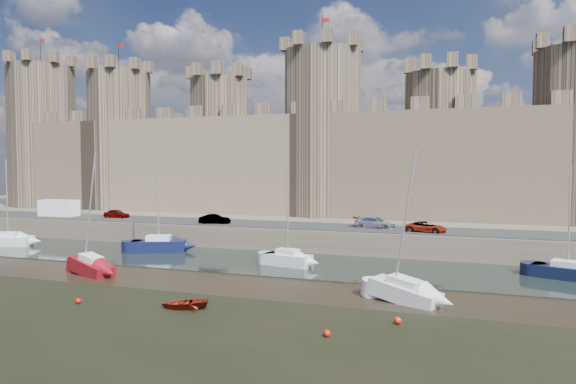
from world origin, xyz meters
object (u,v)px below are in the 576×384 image
Objects in this scene: car_0 at (117,214)px; car_1 at (215,219)px; sailboat_3 at (568,271)px; car_2 at (375,223)px; car_3 at (426,227)px; sailboat_2 at (288,258)px; sailboat_4 at (91,266)px; sailboat_1 at (159,245)px; sailboat_5 at (405,291)px; van at (59,208)px; sailboat_0 at (8,240)px.

car_1 is at bearing -94.46° from car_0.
car_0 is at bearing -168.77° from sailboat_3.
car_0 is 34.23m from car_2.
car_2 is at bearing -96.50° from car_1.
sailboat_3 is at bearing -110.65° from car_3.
car_2 is 0.46× the size of sailboat_2.
car_3 is (24.44, 0.23, -0.02)m from car_1.
sailboat_4 reaches higher than car_0.
sailboat_1 reaches higher than sailboat_5.
sailboat_1 is at bearing -22.12° from van.
sailboat_4 reaches higher than car_1.
sailboat_5 reaches higher than sailboat_2.
sailboat_0 is at bearing 164.03° from sailboat_1.
car_0 is 52.68m from sailboat_3.
van is at bearing 137.28° from sailboat_1.
car_3 is (5.64, -1.82, -0.08)m from car_2.
car_1 is at bearing 154.08° from sailboat_2.
car_0 is 0.77× the size of car_2.
sailboat_1 reaches higher than sailboat_2.
sailboat_1 is (-27.82, -6.95, -2.20)m from car_3.
sailboat_2 reaches higher than car_0.
sailboat_5 is at bearing 18.84° from sailboat_4.
car_1 is 0.34× the size of sailboat_5.
car_0 is at bearing 169.10° from sailboat_2.
sailboat_0 is 0.95× the size of sailboat_5.
sailboat_4 is at bearing 159.34° from car_1.
van is at bearing 175.17° from sailboat_2.
sailboat_1 is 1.21× the size of sailboat_3.
car_1 is at bearing -4.19° from van.
car_3 is at bearing 53.90° from sailboat_4.
van is at bearing 82.68° from sailboat_0.
sailboat_5 reaches higher than van.
sailboat_1 is (12.05, -8.63, -2.22)m from car_0.
car_2 is (34.23, 0.14, 0.06)m from car_0.
car_0 is 0.67× the size of van.
car_3 is at bearing 169.35° from sailboat_3.
sailboat_1 is 16.09m from sailboat_2.
car_2 is at bearing 173.47° from sailboat_3.
car_0 is 30.21m from sailboat_2.
car_0 is 0.35× the size of sailboat_0.
sailboat_1 is at bearing -178.51° from sailboat_2.
sailboat_5 is at bearing -28.89° from sailboat_0.
car_1 is 18.91m from car_2.
car_3 is 0.39× the size of sailboat_4.
sailboat_5 is at bearing -114.75° from car_0.
sailboat_0 is at bearing -168.65° from sailboat_5.
sailboat_5 reaches higher than car_3.
car_0 reaches higher than car_3.
car_3 is at bearing -102.18° from car_1.
sailboat_2 is at bearing -109.56° from car_0.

